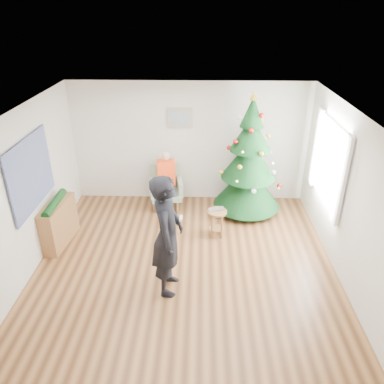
{
  "coord_description": "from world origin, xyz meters",
  "views": [
    {
      "loc": [
        0.26,
        -5.06,
        4.0
      ],
      "look_at": [
        0.1,
        0.6,
        1.1
      ],
      "focal_mm": 35.0,
      "sensor_mm": 36.0,
      "label": 1
    }
  ],
  "objects_px": {
    "christmas_tree": "(249,161)",
    "console": "(58,223)",
    "armchair": "(166,192)",
    "stool": "(217,223)",
    "standing_man": "(167,236)"
  },
  "relations": [
    {
      "from": "christmas_tree",
      "to": "console",
      "type": "distance_m",
      "value": 3.84
    },
    {
      "from": "armchair",
      "to": "stool",
      "type": "bearing_deg",
      "value": -55.81
    },
    {
      "from": "christmas_tree",
      "to": "console",
      "type": "height_order",
      "value": "christmas_tree"
    },
    {
      "from": "console",
      "to": "christmas_tree",
      "type": "bearing_deg",
      "value": 25.9
    },
    {
      "from": "standing_man",
      "to": "console",
      "type": "bearing_deg",
      "value": 62.08
    },
    {
      "from": "standing_man",
      "to": "console",
      "type": "height_order",
      "value": "standing_man"
    },
    {
      "from": "stool",
      "to": "standing_man",
      "type": "distance_m",
      "value": 1.8
    },
    {
      "from": "christmas_tree",
      "to": "console",
      "type": "xyz_separation_m",
      "value": [
        -3.54,
        -1.3,
        -0.73
      ]
    },
    {
      "from": "christmas_tree",
      "to": "armchair",
      "type": "height_order",
      "value": "christmas_tree"
    },
    {
      "from": "stool",
      "to": "console",
      "type": "xyz_separation_m",
      "value": [
        -2.88,
        -0.29,
        0.12
      ]
    },
    {
      "from": "stool",
      "to": "standing_man",
      "type": "height_order",
      "value": "standing_man"
    },
    {
      "from": "console",
      "to": "standing_man",
      "type": "bearing_deg",
      "value": -23.58
    },
    {
      "from": "standing_man",
      "to": "console",
      "type": "xyz_separation_m",
      "value": [
        -2.1,
        1.18,
        -0.56
      ]
    },
    {
      "from": "standing_man",
      "to": "console",
      "type": "distance_m",
      "value": 2.48
    },
    {
      "from": "armchair",
      "to": "christmas_tree",
      "type": "bearing_deg",
      "value": -12.68
    }
  ]
}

